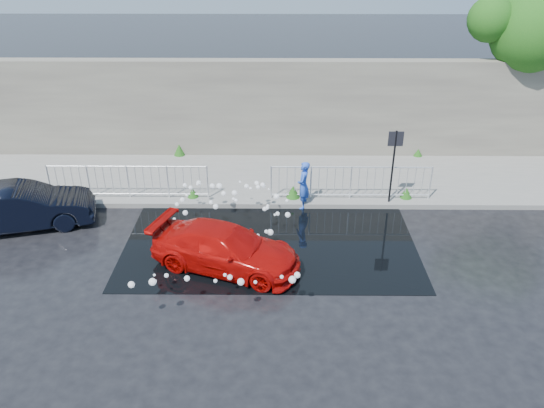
% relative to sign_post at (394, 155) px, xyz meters
% --- Properties ---
extents(ground, '(90.00, 90.00, 0.00)m').
position_rel_sign_post_xyz_m(ground, '(-4.20, -3.10, -1.72)').
color(ground, black).
rests_on(ground, ground).
extents(pavement, '(30.00, 4.00, 0.15)m').
position_rel_sign_post_xyz_m(pavement, '(-4.20, 1.90, -1.65)').
color(pavement, slate).
rests_on(pavement, ground).
extents(curb, '(30.00, 0.25, 0.16)m').
position_rel_sign_post_xyz_m(curb, '(-4.20, -0.10, -1.64)').
color(curb, slate).
rests_on(curb, ground).
extents(retaining_wall, '(30.00, 0.60, 3.50)m').
position_rel_sign_post_xyz_m(retaining_wall, '(-4.20, 4.10, 0.18)').
color(retaining_wall, '#58524A').
rests_on(retaining_wall, pavement).
extents(puddle, '(8.00, 5.00, 0.01)m').
position_rel_sign_post_xyz_m(puddle, '(-3.70, -2.10, -1.72)').
color(puddle, black).
rests_on(puddle, ground).
extents(sign_post, '(0.45, 0.06, 2.50)m').
position_rel_sign_post_xyz_m(sign_post, '(0.00, 0.00, 0.00)').
color(sign_post, black).
rests_on(sign_post, ground).
extents(tree, '(4.98, 2.85, 6.40)m').
position_rel_sign_post_xyz_m(tree, '(5.67, 4.31, 3.08)').
color(tree, '#332114').
rests_on(tree, ground).
extents(railing_left, '(5.05, 0.05, 1.10)m').
position_rel_sign_post_xyz_m(railing_left, '(-8.20, 0.25, -0.99)').
color(railing_left, silver).
rests_on(railing_left, pavement).
extents(railing_right, '(5.05, 0.05, 1.10)m').
position_rel_sign_post_xyz_m(railing_right, '(-1.20, 0.25, -0.99)').
color(railing_right, silver).
rests_on(railing_right, pavement).
extents(weeds, '(12.17, 3.93, 0.43)m').
position_rel_sign_post_xyz_m(weeds, '(-4.54, 1.44, -1.39)').
color(weeds, '#174713').
rests_on(weeds, pavement).
extents(water_spray, '(3.68, 5.56, 1.01)m').
position_rel_sign_post_xyz_m(water_spray, '(-4.81, -2.31, -1.04)').
color(water_spray, white).
rests_on(water_spray, ground).
extents(red_car, '(4.17, 2.77, 1.12)m').
position_rel_sign_post_xyz_m(red_car, '(-4.81, -3.42, -1.16)').
color(red_car, '#A50906').
rests_on(red_car, ground).
extents(dark_car, '(4.14, 2.37, 1.29)m').
position_rel_sign_post_xyz_m(dark_car, '(-10.85, -1.38, -1.08)').
color(dark_car, black).
rests_on(dark_car, ground).
extents(person, '(0.46, 0.62, 1.53)m').
position_rel_sign_post_xyz_m(person, '(-2.70, -0.10, -0.96)').
color(person, blue).
rests_on(person, ground).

